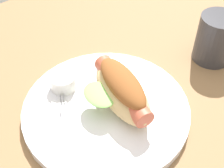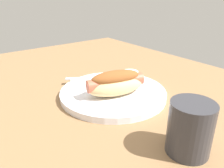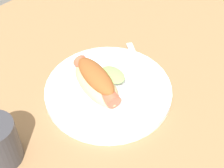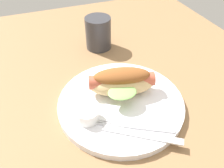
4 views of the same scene
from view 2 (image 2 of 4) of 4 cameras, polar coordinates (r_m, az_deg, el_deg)
name	(u,v)px [view 2 (image 2 of 4)]	position (r cm, az deg, el deg)	size (l,w,h in cm)	color
ground_plane	(105,97)	(59.81, -1.75, -3.40)	(120.00, 90.00, 1.80)	olive
plate	(113,93)	(58.23, 0.29, -2.30)	(27.42, 27.42, 1.60)	white
hot_dog	(117,82)	(54.56, 1.30, 0.41)	(10.95, 15.53, 6.26)	#DBB77A
sauce_ramekin	(130,76)	(64.06, 4.69, 2.13)	(4.55, 4.55, 2.63)	white
fork	(97,80)	(63.67, -3.97, 0.94)	(8.46, 13.93, 0.40)	silver
knife	(92,78)	(65.28, -5.20, 1.45)	(15.18, 1.40, 0.36)	silver
drinking_cup	(190,128)	(39.61, 19.37, -10.64)	(7.41, 7.41, 9.36)	#333338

